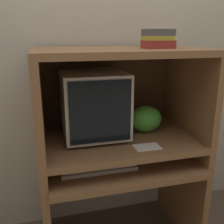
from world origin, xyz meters
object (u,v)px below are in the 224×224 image
at_px(book_stack, 158,39).
at_px(snack_bag, 146,119).
at_px(keyboard, 98,167).
at_px(mouse, 142,161).
at_px(crt_monitor, 93,104).

bearing_deg(book_stack, snack_bag, 88.40).
bearing_deg(keyboard, mouse, -1.17).
height_order(mouse, book_stack, book_stack).
bearing_deg(keyboard, book_stack, 5.76).
bearing_deg(keyboard, snack_bag, 26.23).
xyz_separation_m(crt_monitor, snack_bag, (0.34, -0.02, -0.12)).
xyz_separation_m(keyboard, mouse, (0.27, -0.01, 0.00)).
bearing_deg(keyboard, crt_monitor, 85.45).
height_order(keyboard, snack_bag, snack_bag).
relative_size(keyboard, book_stack, 2.63).
distance_m(crt_monitor, keyboard, 0.38).
height_order(crt_monitor, book_stack, book_stack).
distance_m(keyboard, mouse, 0.27).
distance_m(keyboard, book_stack, 0.79).
xyz_separation_m(crt_monitor, keyboard, (-0.02, -0.19, -0.33)).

